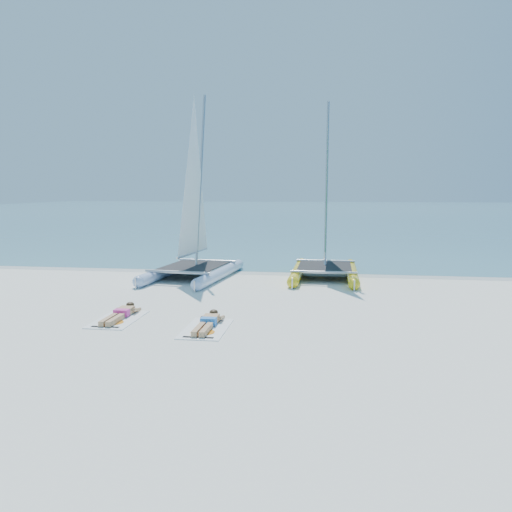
% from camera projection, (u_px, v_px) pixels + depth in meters
% --- Properties ---
extents(ground, '(140.00, 140.00, 0.00)m').
position_uv_depth(ground, '(241.00, 303.00, 14.56)').
color(ground, silver).
rests_on(ground, ground).
extents(sea, '(140.00, 115.00, 0.01)m').
position_uv_depth(sea, '(311.00, 211.00, 76.38)').
color(sea, '#67A7AC').
rests_on(sea, ground).
extents(wet_sand_strip, '(140.00, 1.40, 0.01)m').
position_uv_depth(wet_sand_strip, '(264.00, 272.00, 19.95)').
color(wet_sand_strip, silver).
rests_on(wet_sand_strip, ground).
extents(catamaran_blue, '(3.10, 5.48, 7.12)m').
position_uv_depth(catamaran_blue, '(194.00, 221.00, 18.51)').
color(catamaran_blue, '#ABBFE1').
rests_on(catamaran_blue, ground).
extents(catamaran_yellow, '(2.49, 5.43, 6.88)m').
position_uv_depth(catamaran_yellow, '(326.00, 219.00, 18.94)').
color(catamaran_yellow, yellow).
rests_on(catamaran_yellow, ground).
extents(towel_a, '(1.00, 1.85, 0.02)m').
position_uv_depth(towel_a, '(118.00, 319.00, 12.64)').
color(towel_a, white).
rests_on(towel_a, ground).
extents(sunbather_a, '(0.37, 1.73, 0.26)m').
position_uv_depth(sunbather_a, '(121.00, 313.00, 12.82)').
color(sunbather_a, tan).
rests_on(sunbather_a, towel_a).
extents(towel_b, '(1.00, 1.85, 0.02)m').
position_uv_depth(towel_b, '(206.00, 329.00, 11.81)').
color(towel_b, white).
rests_on(towel_b, ground).
extents(sunbather_b, '(0.37, 1.73, 0.26)m').
position_uv_depth(sunbather_b, '(208.00, 322.00, 11.98)').
color(sunbather_b, tan).
rests_on(sunbather_b, towel_b).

